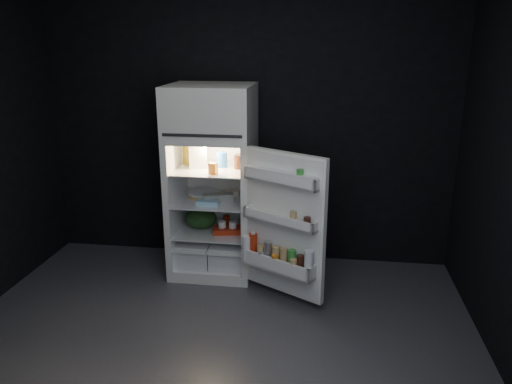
# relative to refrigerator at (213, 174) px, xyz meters

# --- Properties ---
(floor) EXTENTS (4.00, 3.40, 0.00)m
(floor) POSITION_rel_refrigerator_xyz_m (0.26, -1.32, -0.96)
(floor) COLOR #47474C
(floor) RESTS_ON ground
(wall_back) EXTENTS (4.00, 0.00, 2.70)m
(wall_back) POSITION_rel_refrigerator_xyz_m (0.26, 0.38, 0.39)
(wall_back) COLOR black
(wall_back) RESTS_ON ground
(wall_front) EXTENTS (4.00, 0.00, 2.70)m
(wall_front) POSITION_rel_refrigerator_xyz_m (0.26, -3.02, 0.39)
(wall_front) COLOR black
(wall_front) RESTS_ON ground
(refrigerator) EXTENTS (0.76, 0.71, 1.78)m
(refrigerator) POSITION_rel_refrigerator_xyz_m (0.00, 0.00, 0.00)
(refrigerator) COLOR white
(refrigerator) RESTS_ON ground
(fridge_door) EXTENTS (0.72, 0.52, 1.22)m
(fridge_door) POSITION_rel_refrigerator_xyz_m (0.71, -0.57, -0.28)
(fridge_door) COLOR white
(fridge_door) RESTS_ON ground
(milk_jug) EXTENTS (0.20, 0.20, 0.24)m
(milk_jug) POSITION_rel_refrigerator_xyz_m (-0.13, -0.03, 0.19)
(milk_jug) COLOR white
(milk_jug) RESTS_ON refrigerator
(mayo_jar) EXTENTS (0.10, 0.10, 0.14)m
(mayo_jar) POSITION_rel_refrigerator_xyz_m (0.09, 0.01, 0.14)
(mayo_jar) COLOR blue
(mayo_jar) RESTS_ON refrigerator
(jam_jar) EXTENTS (0.14, 0.14, 0.13)m
(jam_jar) POSITION_rel_refrigerator_xyz_m (0.26, -0.02, 0.14)
(jam_jar) COLOR black
(jam_jar) RESTS_ON refrigerator
(amber_bottle) EXTENTS (0.12, 0.12, 0.22)m
(amber_bottle) POSITION_rel_refrigerator_xyz_m (-0.26, 0.08, 0.18)
(amber_bottle) COLOR gold
(amber_bottle) RESTS_ON refrigerator
(small_carton) EXTENTS (0.08, 0.07, 0.10)m
(small_carton) POSITION_rel_refrigerator_xyz_m (0.06, -0.25, 0.12)
(small_carton) COLOR orange
(small_carton) RESTS_ON refrigerator
(egg_carton) EXTENTS (0.29, 0.18, 0.07)m
(egg_carton) POSITION_rel_refrigerator_xyz_m (0.06, -0.09, -0.19)
(egg_carton) COLOR gray
(egg_carton) RESTS_ON refrigerator
(pie) EXTENTS (0.36, 0.36, 0.04)m
(pie) POSITION_rel_refrigerator_xyz_m (-0.10, 0.02, -0.21)
(pie) COLOR tan
(pie) RESTS_ON refrigerator
(flat_package) EXTENTS (0.20, 0.11, 0.04)m
(flat_package) POSITION_rel_refrigerator_xyz_m (-0.01, -0.21, -0.21)
(flat_package) COLOR #8EC1DC
(flat_package) RESTS_ON refrigerator
(wrapped_pkg) EXTENTS (0.15, 0.13, 0.05)m
(wrapped_pkg) POSITION_rel_refrigerator_xyz_m (0.15, 0.10, -0.20)
(wrapped_pkg) COLOR beige
(wrapped_pkg) RESTS_ON refrigerator
(produce_bag) EXTENTS (0.31, 0.26, 0.20)m
(produce_bag) POSITION_rel_refrigerator_xyz_m (-0.12, -0.03, -0.43)
(produce_bag) COLOR #193815
(produce_bag) RESTS_ON refrigerator
(yogurt_tray) EXTENTS (0.31, 0.20, 0.05)m
(yogurt_tray) POSITION_rel_refrigerator_xyz_m (0.16, -0.12, -0.50)
(yogurt_tray) COLOR #A9270E
(yogurt_tray) RESTS_ON refrigerator
(small_can_red) EXTENTS (0.08, 0.08, 0.09)m
(small_can_red) POSITION_rel_refrigerator_xyz_m (0.10, 0.09, -0.48)
(small_can_red) COLOR #A9270E
(small_can_red) RESTS_ON refrigerator
(small_can_silver) EXTENTS (0.08, 0.08, 0.09)m
(small_can_silver) POSITION_rel_refrigerator_xyz_m (0.25, 0.10, -0.48)
(small_can_silver) COLOR #B8B8BC
(small_can_silver) RESTS_ON refrigerator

